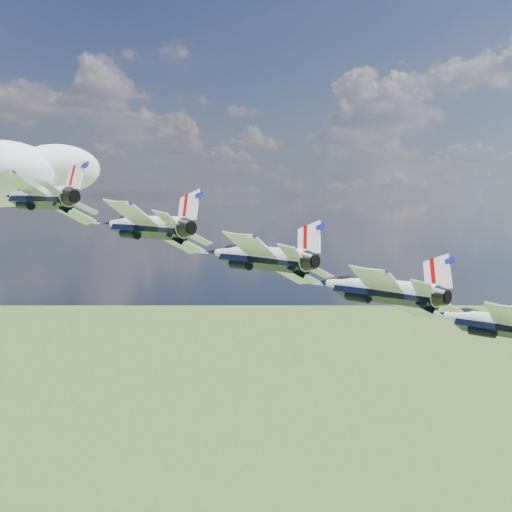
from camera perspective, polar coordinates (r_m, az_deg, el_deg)
cloud_far at (r=262.95m, az=-16.30°, el=6.29°), size 54.91×43.14×21.57m
jet_0 at (r=81.04m, az=-17.11°, el=4.59°), size 13.98×17.97×9.90m
jet_1 at (r=76.08m, az=-8.99°, el=2.44°), size 13.98×17.97×9.90m
jet_2 at (r=72.95m, az=0.00°, el=0.00°), size 13.98×17.97×9.90m
jet_3 at (r=71.89m, az=9.53°, el=-2.58°), size 13.98×17.97×9.90m
jet_4 at (r=72.99m, az=19.08°, el=-5.10°), size 13.98×17.97×9.90m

